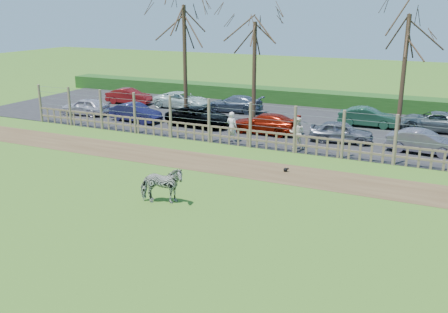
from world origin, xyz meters
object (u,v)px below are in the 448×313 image
at_px(crow, 286,170).
at_px(car_5, 423,142).
at_px(tree_right, 406,46).
at_px(car_11, 368,117).
at_px(visitor_a, 232,127).
at_px(car_1, 136,113).
at_px(tree_left, 184,35).
at_px(car_0, 85,106).
at_px(car_3, 265,123).
at_px(car_7, 129,96).
at_px(car_4, 341,132).
at_px(car_12, 434,121).
at_px(zebra, 162,185).
at_px(car_2, 199,117).
at_px(car_9, 235,104).
at_px(visitor_b, 297,133).
at_px(car_8, 182,100).
at_px(tree_mid, 255,48).

height_order(crow, car_5, car_5).
xyz_separation_m(tree_right, car_11, (-2.04, 1.69, -4.60)).
bearing_deg(visitor_a, car_1, -9.07).
height_order(tree_left, car_0, tree_left).
relative_size(car_3, car_11, 1.14).
bearing_deg(car_7, car_3, -114.59).
bearing_deg(car_4, car_0, 83.15).
bearing_deg(car_12, zebra, -30.44).
relative_size(car_2, car_4, 1.23).
bearing_deg(zebra, car_9, -5.69).
relative_size(car_0, car_11, 0.97).
bearing_deg(car_11, tree_left, 102.45).
height_order(tree_left, car_9, tree_left).
bearing_deg(car_0, car_9, 115.83).
bearing_deg(car_4, car_5, -102.96).
relative_size(car_2, car_12, 1.00).
xyz_separation_m(car_2, car_4, (9.11, -0.11, 0.00)).
bearing_deg(zebra, car_4, -40.16).
relative_size(zebra, car_12, 0.41).
height_order(visitor_b, car_0, visitor_b).
xyz_separation_m(car_11, car_12, (3.87, 0.46, 0.00)).
bearing_deg(car_8, visitor_b, -120.85).
relative_size(tree_mid, car_7, 1.87).
relative_size(tree_right, visitor_b, 4.26).
relative_size(visitor_a, car_4, 0.49).
bearing_deg(car_2, crow, -123.94).
xyz_separation_m(zebra, car_1, (-9.23, 11.58, -0.10)).
xyz_separation_m(visitor_a, car_4, (5.60, 2.56, -0.26)).
xyz_separation_m(visitor_b, car_9, (-7.00, 7.58, -0.26)).
bearing_deg(car_5, tree_mid, 80.22).
distance_m(car_9, car_12, 13.44).
xyz_separation_m(tree_right, car_3, (-7.37, -2.79, -4.60)).
xyz_separation_m(car_7, car_12, (22.23, 0.48, 0.00)).
distance_m(car_5, car_12, 5.48).
relative_size(car_7, car_8, 0.84).
xyz_separation_m(tree_mid, car_7, (-11.39, 2.17, -4.23)).
bearing_deg(car_7, crow, -129.10).
bearing_deg(car_2, car_4, -85.75).
distance_m(car_11, car_12, 3.90).
bearing_deg(car_11, car_7, 86.96).
xyz_separation_m(tree_mid, car_12, (10.84, 2.65, -4.23)).
relative_size(car_0, car_2, 0.82).
bearing_deg(car_1, car_9, -33.97).
distance_m(zebra, car_11, 17.39).
xyz_separation_m(crow, car_8, (-11.90, 11.16, 0.54)).
height_order(tree_mid, car_3, tree_mid).
xyz_separation_m(car_2, car_12, (13.68, 4.95, 0.00)).
relative_size(car_1, car_11, 1.00).
distance_m(car_9, car_11, 9.58).
xyz_separation_m(tree_left, car_4, (10.77, -1.41, -4.98)).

